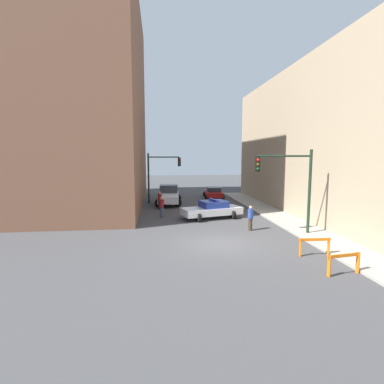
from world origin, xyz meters
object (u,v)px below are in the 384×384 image
object	(u,v)px
parked_car_near	(213,193)
pedestrian_sidewalk	(250,218)
traffic_light_far	(159,171)
pedestrian_crossing	(162,207)
police_car	(212,209)
barrier_mid	(315,244)
pedestrian_corner	(160,200)
barrier_front	(344,260)
white_truck	(169,195)
traffic_light_near	(292,179)

from	to	relation	value
parked_car_near	pedestrian_sidewalk	size ratio (longest dim) A/B	2.67
traffic_light_far	pedestrian_crossing	world-z (taller)	traffic_light_far
traffic_light_far	police_car	xyz separation A→B (m)	(4.09, -8.21, -2.67)
police_car	barrier_mid	xyz separation A→B (m)	(3.42, -9.43, -0.11)
police_car	barrier_mid	world-z (taller)	police_car
pedestrian_corner	barrier_front	distance (m)	17.99
police_car	parked_car_near	size ratio (longest dim) A/B	1.14
pedestrian_sidewalk	traffic_light_far	bearing A→B (deg)	123.93
pedestrian_crossing	barrier_mid	xyz separation A→B (m)	(7.38, -10.31, -0.24)
barrier_mid	pedestrian_sidewalk	bearing A→B (deg)	106.72
traffic_light_far	police_car	bearing A→B (deg)	-63.51
white_truck	barrier_mid	xyz separation A→B (m)	(6.57, -17.08, -0.29)
police_car	white_truck	distance (m)	8.28
police_car	white_truck	size ratio (longest dim) A/B	0.91
barrier_front	pedestrian_crossing	bearing A→B (deg)	120.07
barrier_front	barrier_mid	size ratio (longest dim) A/B	0.99
pedestrian_crossing	barrier_mid	bearing A→B (deg)	116.26
traffic_light_near	white_truck	distance (m)	15.19
traffic_light_near	police_car	xyz separation A→B (m)	(-3.94, 5.53, -2.81)
traffic_light_near	pedestrian_sidewalk	world-z (taller)	traffic_light_near
parked_car_near	pedestrian_sidewalk	world-z (taller)	pedestrian_sidewalk
traffic_light_near	barrier_mid	distance (m)	4.90
white_truck	pedestrian_crossing	world-z (taller)	white_truck
traffic_light_near	pedestrian_corner	xyz separation A→B (m)	(-8.02, 10.07, -2.67)
pedestrian_crossing	pedestrian_sidewalk	distance (m)	7.63
police_car	parked_car_near	world-z (taller)	police_car
police_car	barrier_front	bearing A→B (deg)	-179.66
pedestrian_sidewalk	police_car	bearing A→B (deg)	122.23
white_truck	pedestrian_sidewalk	bearing A→B (deg)	-63.54
parked_car_near	pedestrian_crossing	xyz separation A→B (m)	(-6.13, -10.21, 0.19)
pedestrian_corner	pedestrian_sidewalk	world-z (taller)	same
barrier_front	police_car	bearing A→B (deg)	106.04
police_car	traffic_light_far	bearing A→B (deg)	10.79
pedestrian_corner	barrier_mid	world-z (taller)	pedestrian_corner
white_truck	barrier_front	xyz separation A→B (m)	(6.54, -19.47, -0.29)
traffic_light_far	barrier_mid	bearing A→B (deg)	-66.92
white_truck	parked_car_near	bearing A→B (deg)	36.42
barrier_front	barrier_mid	bearing A→B (deg)	89.36
parked_car_near	barrier_mid	world-z (taller)	parked_car_near
pedestrian_corner	police_car	bearing A→B (deg)	-111.57
white_truck	pedestrian_corner	xyz separation A→B (m)	(-0.94, -3.11, -0.04)
traffic_light_far	police_car	size ratio (longest dim) A/B	1.03
pedestrian_corner	barrier_front	size ratio (longest dim) A/B	1.05
pedestrian_crossing	pedestrian_sidewalk	size ratio (longest dim) A/B	1.00
barrier_front	barrier_mid	xyz separation A→B (m)	(0.03, 2.38, 0.00)
pedestrian_corner	barrier_mid	size ratio (longest dim) A/B	1.04
white_truck	pedestrian_sidewalk	xyz separation A→B (m)	(4.97, -11.76, -0.04)
pedestrian_corner	barrier_front	world-z (taller)	pedestrian_corner
pedestrian_crossing	pedestrian_corner	world-z (taller)	same
parked_car_near	pedestrian_crossing	bearing A→B (deg)	-116.51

